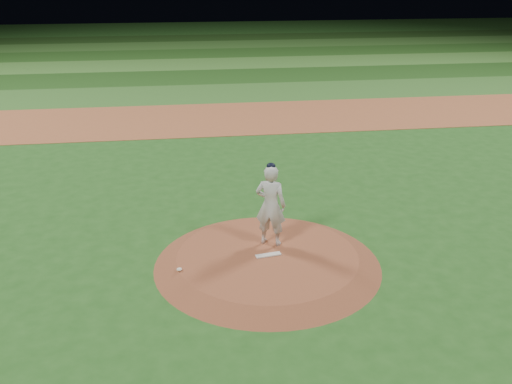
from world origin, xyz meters
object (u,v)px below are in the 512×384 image
Objects in this scene: pitchers_mound at (267,260)px; rosin_bag at (179,269)px; pitching_rubber at (268,255)px; pitcher_on_mound at (271,205)px.

rosin_bag is (-2.13, -0.46, 0.16)m from pitchers_mound.
pitchers_mound is 8.80× the size of pitching_rubber.
pitchers_mound is at bearing 12.13° from rosin_bag.
pitchers_mound is 1.34m from pitcher_on_mound.
pitcher_on_mound is (2.30, 1.07, 1.02)m from rosin_bag.
pitching_rubber is 4.95× the size of rosin_bag.
pitchers_mound is 0.14m from pitching_rubber.
pitching_rubber reaches higher than pitchers_mound.
pitchers_mound is at bearing -105.47° from pitcher_on_mound.
pitcher_on_mound is at bearing 74.53° from pitchers_mound.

